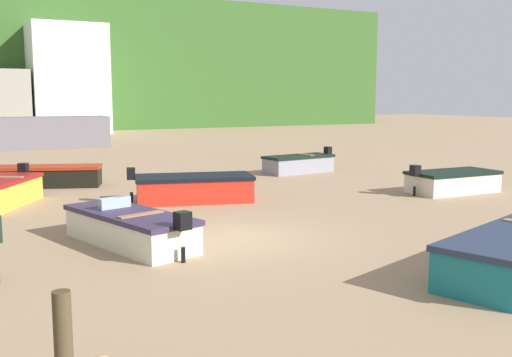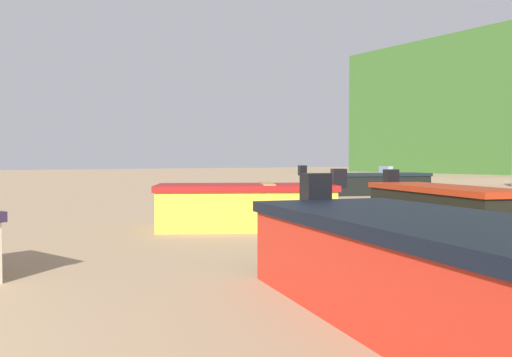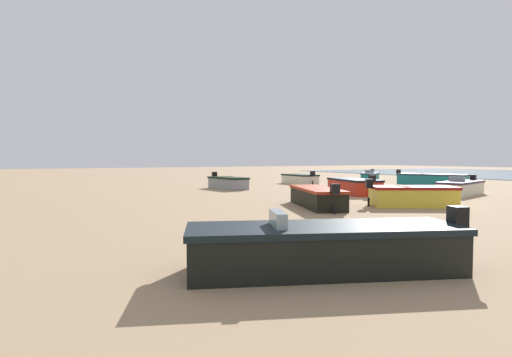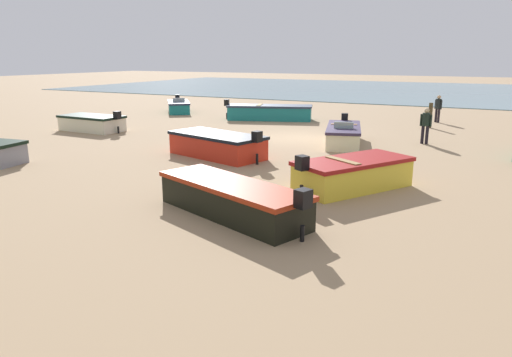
{
  "view_description": "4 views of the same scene",
  "coord_description": "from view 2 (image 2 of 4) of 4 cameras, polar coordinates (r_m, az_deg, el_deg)",
  "views": [
    {
      "loc": [
        -6.32,
        -13.47,
        3.63
      ],
      "look_at": [
        2.88,
        4.11,
        0.87
      ],
      "focal_mm": 41.62,
      "sensor_mm": 36.0,
      "label": 1
    },
    {
      "loc": [
        4.28,
        1.64,
        1.4
      ],
      "look_at": [
        -4.11,
        7.44,
        1.05
      ],
      "focal_mm": 37.75,
      "sensor_mm": 36.0,
      "label": 2
    },
    {
      "loc": [
        -16.95,
        22.4,
        2.13
      ],
      "look_at": [
        4.26,
        10.64,
        0.92
      ],
      "focal_mm": 27.87,
      "sensor_mm": 36.0,
      "label": 3
    },
    {
      "loc": [
        -8.55,
        21.34,
        3.88
      ],
      "look_at": [
        -2.98,
        10.36,
        0.69
      ],
      "focal_mm": 33.27,
      "sensor_mm": 36.0,
      "label": 4
    }
  ],
  "objects": [
    {
      "name": "boat_yellow_7",
      "position": [
        11.05,
        -1.04,
        -2.92
      ],
      "size": [
        3.23,
        3.94,
        1.23
      ],
      "rotation": [
        0.0,
        0.0,
        2.61
      ],
      "color": "gold",
      "rests_on": "ground"
    },
    {
      "name": "boat_black_3",
      "position": [
        12.27,
        19.29,
        -2.7
      ],
      "size": [
        4.73,
        2.87,
        1.17
      ],
      "rotation": [
        0.0,
        0.0,
        4.36
      ],
      "color": "black",
      "rests_on": "ground"
    },
    {
      "name": "boat_black_2",
      "position": [
        22.26,
        11.52,
        -0.54
      ],
      "size": [
        3.34,
        5.35,
        1.2
      ],
      "rotation": [
        0.0,
        0.0,
        5.9
      ],
      "color": "black",
      "rests_on": "ground"
    },
    {
      "name": "boat_red_1",
      "position": [
        5.06,
        16.88,
        -8.79
      ],
      "size": [
        4.41,
        2.77,
        1.24
      ],
      "rotation": [
        0.0,
        0.0,
        4.44
      ],
      "color": "red",
      "rests_on": "ground"
    }
  ]
}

